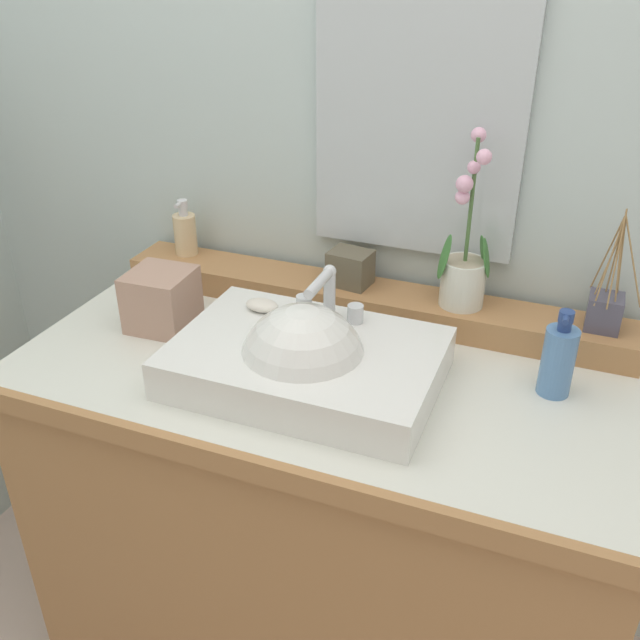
{
  "coord_description": "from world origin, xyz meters",
  "views": [
    {
      "loc": [
        0.42,
        -1.1,
        1.61
      ],
      "look_at": [
        -0.01,
        -0.02,
        0.97
      ],
      "focal_mm": 39.5,
      "sensor_mm": 36.0,
      "label": 1
    }
  ],
  "objects_px": {
    "soap_bar": "(262,305)",
    "lotion_bottle": "(558,360)",
    "soap_dispenser": "(185,233)",
    "tissue_box": "(162,300)",
    "trinket_box": "(350,268)",
    "reed_diffuser": "(605,310)",
    "potted_plant": "(464,267)",
    "sink_basin": "(305,364)"
  },
  "relations": [
    {
      "from": "soap_dispenser",
      "to": "trinket_box",
      "type": "distance_m",
      "value": 0.43
    },
    {
      "from": "lotion_bottle",
      "to": "soap_dispenser",
      "type": "bearing_deg",
      "value": 167.83
    },
    {
      "from": "potted_plant",
      "to": "soap_dispenser",
      "type": "distance_m",
      "value": 0.68
    },
    {
      "from": "potted_plant",
      "to": "lotion_bottle",
      "type": "xyz_separation_m",
      "value": [
        0.21,
        -0.17,
        -0.08
      ]
    },
    {
      "from": "trinket_box",
      "to": "tissue_box",
      "type": "xyz_separation_m",
      "value": [
        -0.35,
        -0.23,
        -0.04
      ]
    },
    {
      "from": "sink_basin",
      "to": "soap_bar",
      "type": "distance_m",
      "value": 0.18
    },
    {
      "from": "soap_dispenser",
      "to": "potted_plant",
      "type": "bearing_deg",
      "value": -1.83
    },
    {
      "from": "potted_plant",
      "to": "tissue_box",
      "type": "xyz_separation_m",
      "value": [
        -0.6,
        -0.22,
        -0.08
      ]
    },
    {
      "from": "sink_basin",
      "to": "potted_plant",
      "type": "relative_size",
      "value": 1.34
    },
    {
      "from": "soap_dispenser",
      "to": "lotion_bottle",
      "type": "height_order",
      "value": "soap_dispenser"
    },
    {
      "from": "potted_plant",
      "to": "reed_diffuser",
      "type": "xyz_separation_m",
      "value": [
        0.28,
        0.0,
        -0.05
      ]
    },
    {
      "from": "sink_basin",
      "to": "reed_diffuser",
      "type": "relative_size",
      "value": 1.98
    },
    {
      "from": "soap_dispenser",
      "to": "tissue_box",
      "type": "relative_size",
      "value": 1.05
    },
    {
      "from": "soap_bar",
      "to": "soap_dispenser",
      "type": "xyz_separation_m",
      "value": [
        -0.32,
        0.23,
        0.03
      ]
    },
    {
      "from": "soap_bar",
      "to": "reed_diffuser",
      "type": "height_order",
      "value": "reed_diffuser"
    },
    {
      "from": "sink_basin",
      "to": "tissue_box",
      "type": "xyz_separation_m",
      "value": [
        -0.37,
        0.09,
        0.02
      ]
    },
    {
      "from": "sink_basin",
      "to": "lotion_bottle",
      "type": "height_order",
      "value": "sink_basin"
    },
    {
      "from": "sink_basin",
      "to": "reed_diffuser",
      "type": "xyz_separation_m",
      "value": [
        0.51,
        0.32,
        0.06
      ]
    },
    {
      "from": "trinket_box",
      "to": "soap_bar",
      "type": "bearing_deg",
      "value": -109.99
    },
    {
      "from": "potted_plant",
      "to": "soap_bar",
      "type": "bearing_deg",
      "value": -150.06
    },
    {
      "from": "reed_diffuser",
      "to": "trinket_box",
      "type": "xyz_separation_m",
      "value": [
        -0.53,
        0.0,
        -0.0
      ]
    },
    {
      "from": "soap_dispenser",
      "to": "trinket_box",
      "type": "height_order",
      "value": "soap_dispenser"
    },
    {
      "from": "soap_bar",
      "to": "trinket_box",
      "type": "xyz_separation_m",
      "value": [
        0.11,
        0.22,
        0.01
      ]
    },
    {
      "from": "reed_diffuser",
      "to": "soap_bar",
      "type": "bearing_deg",
      "value": -161.76
    },
    {
      "from": "soap_bar",
      "to": "tissue_box",
      "type": "height_order",
      "value": "tissue_box"
    },
    {
      "from": "sink_basin",
      "to": "tissue_box",
      "type": "relative_size",
      "value": 3.81
    },
    {
      "from": "sink_basin",
      "to": "soap_dispenser",
      "type": "height_order",
      "value": "soap_dispenser"
    },
    {
      "from": "sink_basin",
      "to": "soap_bar",
      "type": "bearing_deg",
      "value": 143.23
    },
    {
      "from": "soap_bar",
      "to": "soap_dispenser",
      "type": "relative_size",
      "value": 0.51
    },
    {
      "from": "soap_bar",
      "to": "lotion_bottle",
      "type": "bearing_deg",
      "value": 3.78
    },
    {
      "from": "reed_diffuser",
      "to": "trinket_box",
      "type": "relative_size",
      "value": 2.78
    },
    {
      "from": "soap_bar",
      "to": "trinket_box",
      "type": "height_order",
      "value": "trinket_box"
    },
    {
      "from": "soap_bar",
      "to": "tissue_box",
      "type": "distance_m",
      "value": 0.24
    },
    {
      "from": "sink_basin",
      "to": "potted_plant",
      "type": "bearing_deg",
      "value": 53.81
    },
    {
      "from": "tissue_box",
      "to": "soap_bar",
      "type": "bearing_deg",
      "value": 2.6
    },
    {
      "from": "soap_bar",
      "to": "lotion_bottle",
      "type": "distance_m",
      "value": 0.58
    },
    {
      "from": "soap_bar",
      "to": "reed_diffuser",
      "type": "relative_size",
      "value": 0.28
    },
    {
      "from": "potted_plant",
      "to": "trinket_box",
      "type": "xyz_separation_m",
      "value": [
        -0.25,
        0.01,
        -0.05
      ]
    },
    {
      "from": "soap_dispenser",
      "to": "lotion_bottle",
      "type": "distance_m",
      "value": 0.92
    },
    {
      "from": "potted_plant",
      "to": "trinket_box",
      "type": "bearing_deg",
      "value": 178.17
    },
    {
      "from": "soap_bar",
      "to": "soap_dispenser",
      "type": "distance_m",
      "value": 0.39
    },
    {
      "from": "sink_basin",
      "to": "soap_bar",
      "type": "height_order",
      "value": "sink_basin"
    }
  ]
}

